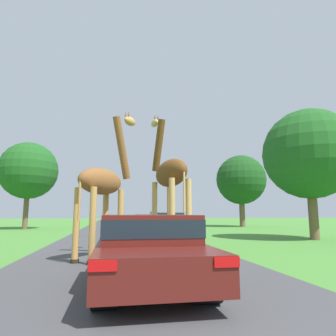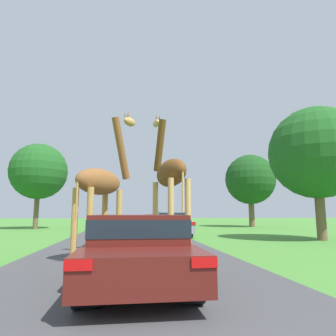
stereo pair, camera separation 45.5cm
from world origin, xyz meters
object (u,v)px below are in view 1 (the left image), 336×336
(car_queue_left, at_px, (166,223))
(tree_left_edge, at_px, (309,154))
(car_queue_right, at_px, (146,221))
(tree_centre_back, at_px, (29,171))
(giraffe_near_road, at_px, (169,178))
(giraffe_companion, at_px, (103,185))
(car_lead_maroon, at_px, (148,247))
(tree_right_cluster, at_px, (241,180))

(car_queue_left, height_order, tree_left_edge, tree_left_edge)
(car_queue_right, xyz_separation_m, tree_left_edge, (7.35, -10.95, 3.72))
(tree_centre_back, bearing_deg, giraffe_near_road, -61.03)
(giraffe_companion, xyz_separation_m, car_lead_maroon, (0.97, -3.28, -1.45))
(giraffe_companion, distance_m, tree_centre_back, 19.36)
(tree_right_cluster, bearing_deg, tree_left_edge, -99.94)
(tree_left_edge, height_order, tree_right_cluster, tree_right_cluster)
(giraffe_near_road, bearing_deg, car_queue_right, 73.16)
(tree_centre_back, bearing_deg, giraffe_companion, -68.87)
(tree_left_edge, bearing_deg, tree_centre_back, 142.84)
(car_queue_left, bearing_deg, tree_left_edge, -28.01)
(car_lead_maroon, xyz_separation_m, car_queue_right, (2.00, 19.03, -0.03))
(car_lead_maroon, relative_size, car_queue_left, 0.94)
(giraffe_companion, height_order, car_queue_left, giraffe_companion)
(car_queue_left, relative_size, tree_left_edge, 0.65)
(car_lead_maroon, distance_m, tree_left_edge, 12.91)
(giraffe_near_road, relative_size, tree_left_edge, 0.78)
(tree_centre_back, xyz_separation_m, tree_right_cluster, (19.74, 1.19, -0.28))
(car_queue_right, relative_size, car_queue_left, 0.92)
(car_queue_right, relative_size, tree_left_edge, 0.60)
(tree_centre_back, distance_m, tree_right_cluster, 19.78)
(car_queue_right, xyz_separation_m, tree_centre_back, (-9.89, 2.12, 4.23))
(giraffe_near_road, height_order, giraffe_companion, giraffe_near_road)
(car_queue_right, bearing_deg, tree_centre_back, 167.90)
(tree_centre_back, bearing_deg, car_queue_left, -42.33)
(giraffe_companion, xyz_separation_m, tree_centre_back, (-6.91, 17.87, 2.75))
(tree_left_edge, bearing_deg, tree_right_cluster, 80.06)
(giraffe_companion, distance_m, tree_left_edge, 11.61)
(car_lead_maroon, bearing_deg, giraffe_near_road, 74.73)
(giraffe_near_road, height_order, car_queue_right, giraffe_near_road)
(tree_left_edge, distance_m, tree_right_cluster, 14.48)
(giraffe_companion, bearing_deg, tree_centre_back, 149.71)
(tree_right_cluster, bearing_deg, giraffe_companion, -123.94)
(car_queue_right, height_order, tree_left_edge, tree_left_edge)
(car_queue_right, height_order, tree_right_cluster, tree_right_cluster)
(giraffe_near_road, xyz_separation_m, tree_centre_back, (-9.15, 16.52, 2.35))
(car_lead_maroon, xyz_separation_m, car_queue_left, (2.40, 11.78, 0.06))
(giraffe_companion, bearing_deg, tree_left_edge, 63.51)
(tree_left_edge, relative_size, tree_centre_back, 0.92)
(giraffe_near_road, distance_m, tree_right_cluster, 20.74)
(giraffe_near_road, height_order, car_queue_left, giraffe_near_road)
(tree_right_cluster, bearing_deg, car_queue_right, -161.45)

